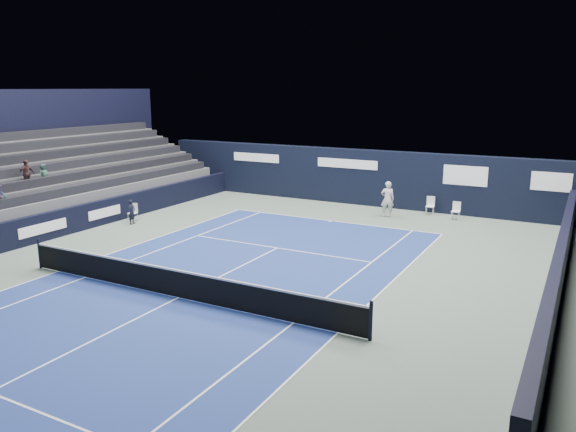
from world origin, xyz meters
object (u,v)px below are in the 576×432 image
at_px(tennis_player, 387,199).
at_px(folding_chair_back_b, 456,209).
at_px(line_judge_chair, 133,211).
at_px(folding_chair_back_a, 431,202).
at_px(tennis_net, 177,283).

bearing_deg(tennis_player, folding_chair_back_b, 17.96).
distance_m(folding_chair_back_b, line_judge_chair, 16.14).
bearing_deg(folding_chair_back_a, folding_chair_back_b, -28.45).
relative_size(line_judge_chair, tennis_player, 0.48).
relative_size(folding_chair_back_b, tennis_net, 0.07).
height_order(folding_chair_back_a, tennis_player, tennis_player).
distance_m(folding_chair_back_a, tennis_net, 16.26).
height_order(line_judge_chair, tennis_net, tennis_net).
bearing_deg(line_judge_chair, tennis_player, 18.50).
distance_m(folding_chair_back_a, tennis_player, 2.46).
height_order(folding_chair_back_b, line_judge_chair, folding_chair_back_b).
height_order(folding_chair_back_b, tennis_player, tennis_player).
xyz_separation_m(folding_chair_back_b, tennis_player, (-3.25, -1.05, 0.41)).
height_order(tennis_net, tennis_player, tennis_player).
bearing_deg(tennis_player, line_judge_chair, -147.38).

